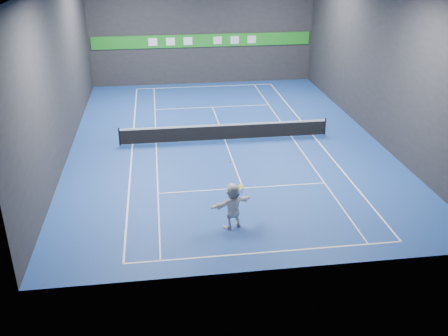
{
  "coord_description": "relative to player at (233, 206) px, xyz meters",
  "views": [
    {
      "loc": [
        -3.86,
        -27.65,
        11.1
      ],
      "look_at": [
        -1.04,
        -7.18,
        1.5
      ],
      "focal_mm": 40.0,
      "sensor_mm": 36.0,
      "label": 1
    }
  ],
  "objects": [
    {
      "name": "wall_right",
      "position": [
        10.04,
        9.85,
        3.49
      ],
      "size": [
        0.1,
        26.0,
        9.0
      ],
      "primitive_type": "cube",
      "color": "#242427",
      "rests_on": "ground"
    },
    {
      "name": "wall_back",
      "position": [
        1.04,
        22.85,
        3.49
      ],
      "size": [
        18.0,
        0.1,
        9.0
      ],
      "primitive_type": "cube",
      "color": "#242427",
      "rests_on": "ground"
    },
    {
      "name": "sponsor_banner",
      "position": [
        1.04,
        22.79,
        2.49
      ],
      "size": [
        17.64,
        0.11,
        1.0
      ],
      "color": "#1E8A21",
      "rests_on": "wall_back"
    },
    {
      "name": "service_line_far",
      "position": [
        1.04,
        16.25,
        -1.01
      ],
      "size": [
        8.23,
        0.06,
        0.01
      ],
      "primitive_type": "cube",
      "color": "white",
      "rests_on": "ground"
    },
    {
      "name": "service_line_near",
      "position": [
        1.04,
        3.45,
        -1.01
      ],
      "size": [
        8.23,
        0.06,
        0.01
      ],
      "primitive_type": "cube",
      "color": "white",
      "rests_on": "ground"
    },
    {
      "name": "player",
      "position": [
        0.0,
        0.0,
        0.0
      ],
      "size": [
        1.96,
        1.26,
        2.02
      ],
      "primitive_type": "imported",
      "rotation": [
        0.0,
        0.0,
        3.53
      ],
      "color": "white",
      "rests_on": "ground"
    },
    {
      "name": "sideline_singles_right",
      "position": [
        5.15,
        9.85,
        -1.01
      ],
      "size": [
        0.06,
        23.78,
        0.01
      ],
      "primitive_type": "cube",
      "color": "white",
      "rests_on": "ground"
    },
    {
      "name": "tennis_net",
      "position": [
        1.04,
        9.85,
        -0.47
      ],
      "size": [
        12.5,
        0.1,
        1.07
      ],
      "color": "black",
      "rests_on": "ground"
    },
    {
      "name": "baseline_far",
      "position": [
        1.04,
        21.74,
        -1.01
      ],
      "size": [
        10.98,
        0.08,
        0.01
      ],
      "primitive_type": "cube",
      "color": "white",
      "rests_on": "ground"
    },
    {
      "name": "sideline_doubles_left",
      "position": [
        -4.45,
        9.85,
        -1.01
      ],
      "size": [
        0.08,
        23.78,
        0.01
      ],
      "primitive_type": "cube",
      "color": "white",
      "rests_on": "ground"
    },
    {
      "name": "baseline_near",
      "position": [
        1.04,
        -2.04,
        -1.01
      ],
      "size": [
        10.98,
        0.08,
        0.01
      ],
      "primitive_type": "cube",
      "color": "white",
      "rests_on": "ground"
    },
    {
      "name": "tennis_racket",
      "position": [
        0.29,
        0.05,
        0.71
      ],
      "size": [
        0.43,
        0.32,
        0.73
      ],
      "color": "red",
      "rests_on": "player"
    },
    {
      "name": "sideline_doubles_right",
      "position": [
        6.53,
        9.85,
        -1.01
      ],
      "size": [
        0.08,
        23.78,
        0.01
      ],
      "primitive_type": "cube",
      "color": "white",
      "rests_on": "ground"
    },
    {
      "name": "wall_left",
      "position": [
        -7.96,
        9.85,
        3.49
      ],
      "size": [
        0.1,
        26.0,
        9.0
      ],
      "primitive_type": "cube",
      "color": "#242427",
      "rests_on": "ground"
    },
    {
      "name": "wall_front",
      "position": [
        1.04,
        -3.15,
        3.49
      ],
      "size": [
        18.0,
        0.1,
        9.0
      ],
      "primitive_type": "cube",
      "color": "#242427",
      "rests_on": "ground"
    },
    {
      "name": "sideline_singles_left",
      "position": [
        -3.07,
        9.85,
        -1.01
      ],
      "size": [
        0.06,
        23.78,
        0.01
      ],
      "primitive_type": "cube",
      "color": "white",
      "rests_on": "ground"
    },
    {
      "name": "center_service_line",
      "position": [
        1.04,
        9.85,
        -1.01
      ],
      "size": [
        0.06,
        12.8,
        0.01
      ],
      "primitive_type": "cube",
      "color": "white",
      "rests_on": "ground"
    },
    {
      "name": "ground",
      "position": [
        1.04,
        9.85,
        -1.01
      ],
      "size": [
        26.0,
        26.0,
        0.0
      ],
      "primitive_type": "plane",
      "color": "navy",
      "rests_on": "ground"
    },
    {
      "name": "tennis_ball",
      "position": [
        -0.1,
        0.1,
        2.0
      ],
      "size": [
        0.06,
        0.06,
        0.06
      ],
      "primitive_type": "sphere",
      "color": "#C0E125",
      "rests_on": "player"
    }
  ]
}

